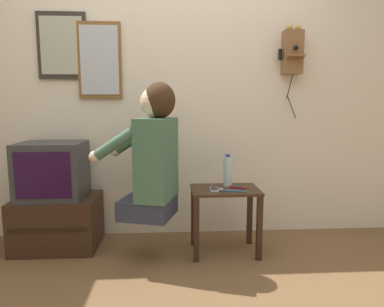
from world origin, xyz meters
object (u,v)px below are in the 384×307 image
(person, at_px, (153,153))
(water_bottle, at_px, (228,171))
(cell_phone_held, at_px, (214,189))
(television, at_px, (53,170))
(framed_picture, at_px, (62,46))
(wall_phone_antique, at_px, (292,52))
(wall_mirror, at_px, (100,60))
(cell_phone_spare, at_px, (238,187))
(toothbrush, at_px, (231,191))

(person, xyz_separation_m, water_bottle, (0.57, 0.18, -0.17))
(person, distance_m, cell_phone_held, 0.53)
(person, xyz_separation_m, television, (-0.81, 0.27, -0.16))
(television, xyz_separation_m, framed_picture, (0.05, 0.25, 0.99))
(wall_phone_antique, xyz_separation_m, wall_mirror, (-1.62, 0.04, -0.08))
(water_bottle, bearing_deg, wall_mirror, 161.45)
(cell_phone_held, xyz_separation_m, cell_phone_spare, (0.19, 0.06, 0.00))
(person, height_order, water_bottle, person)
(person, bearing_deg, cell_phone_held, -67.24)
(cell_phone_held, distance_m, cell_phone_spare, 0.20)
(cell_phone_spare, bearing_deg, television, 117.63)
(cell_phone_spare, relative_size, toothbrush, 0.73)
(cell_phone_held, bearing_deg, water_bottle, 49.63)
(person, xyz_separation_m, cell_phone_held, (0.45, 0.05, -0.28))
(cell_phone_held, height_order, cell_phone_spare, same)
(television, bearing_deg, cell_phone_held, -10.06)
(television, relative_size, framed_picture, 0.91)
(water_bottle, bearing_deg, wall_phone_antique, 27.30)
(person, relative_size, toothbrush, 5.21)
(person, relative_size, framed_picture, 1.81)
(cell_phone_held, relative_size, toothbrush, 0.68)
(framed_picture, height_order, cell_phone_held, framed_picture)
(television, relative_size, water_bottle, 1.92)
(cell_phone_held, distance_m, water_bottle, 0.21)
(framed_picture, xyz_separation_m, water_bottle, (1.33, -0.35, -1.00))
(cell_phone_spare, bearing_deg, wall_phone_antique, -20.72)
(framed_picture, relative_size, cell_phone_spare, 3.95)
(wall_mirror, height_order, water_bottle, wall_mirror)
(framed_picture, bearing_deg, cell_phone_held, -21.44)
(person, height_order, wall_phone_antique, wall_phone_antique)
(wall_phone_antique, distance_m, water_bottle, 1.17)
(cell_phone_spare, relative_size, water_bottle, 0.54)
(person, bearing_deg, wall_phone_antique, -51.06)
(framed_picture, distance_m, cell_phone_spare, 1.84)
(television, distance_m, framed_picture, 1.03)
(cell_phone_spare, xyz_separation_m, toothbrush, (-0.08, -0.11, 0.00))
(wall_phone_antique, relative_size, wall_mirror, 1.25)
(wall_phone_antique, height_order, wall_mirror, wall_mirror)
(framed_picture, relative_size, wall_mirror, 0.87)
(television, bearing_deg, wall_mirror, 35.49)
(wall_mirror, xyz_separation_m, cell_phone_spare, (1.10, -0.41, -1.00))
(wall_mirror, relative_size, cell_phone_spare, 4.57)
(person, relative_size, wall_phone_antique, 1.25)
(framed_picture, xyz_separation_m, wall_mirror, (0.30, -0.00, -0.12))
(television, xyz_separation_m, water_bottle, (1.38, -0.10, -0.01))
(television, bearing_deg, water_bottle, -4.00)
(water_bottle, bearing_deg, toothbrush, -91.95)
(wall_phone_antique, xyz_separation_m, toothbrush, (-0.60, -0.48, -1.07))
(television, relative_size, toothbrush, 2.62)
(television, bearing_deg, cell_phone_spare, -6.28)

